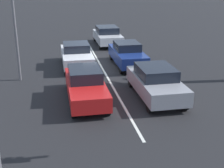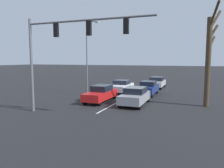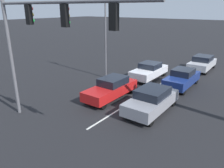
{
  "view_description": "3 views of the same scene",
  "coord_description": "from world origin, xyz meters",
  "px_view_note": "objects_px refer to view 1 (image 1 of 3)",
  "views": [
    {
      "loc": [
        3.04,
        19.88,
        5.82
      ],
      "look_at": [
        0.7,
        7.71,
        1.4
      ],
      "focal_mm": 50.0,
      "sensor_mm": 36.0,
      "label": 1
    },
    {
      "loc": [
        -6.77,
        24.54,
        3.97
      ],
      "look_at": [
        0.15,
        6.75,
        1.82
      ],
      "focal_mm": 35.0,
      "sensor_mm": 36.0,
      "label": 2
    },
    {
      "loc": [
        -7.38,
        17.94,
        6.34
      ],
      "look_at": [
        -0.02,
        7.99,
        2.02
      ],
      "focal_mm": 35.0,
      "sensor_mm": 36.0,
      "label": 3
    }
  ],
  "objects_px": {
    "car_gray_leftlane_front": "(156,82)",
    "car_navy_leftlane_second": "(127,54)",
    "car_red_midlane_front": "(86,85)",
    "car_white_midlane_second": "(77,55)",
    "car_silver_leftlane_third": "(107,35)"
  },
  "relations": [
    {
      "from": "car_gray_leftlane_front",
      "to": "car_navy_leftlane_second",
      "type": "relative_size",
      "value": 1.02
    },
    {
      "from": "car_red_midlane_front",
      "to": "car_gray_leftlane_front",
      "type": "distance_m",
      "value": 3.44
    },
    {
      "from": "car_white_midlane_second",
      "to": "car_silver_leftlane_third",
      "type": "distance_m",
      "value": 6.91
    },
    {
      "from": "car_gray_leftlane_front",
      "to": "car_navy_leftlane_second",
      "type": "distance_m",
      "value": 5.71
    },
    {
      "from": "car_red_midlane_front",
      "to": "car_navy_leftlane_second",
      "type": "xyz_separation_m",
      "value": [
        -3.37,
        -5.43,
        0.02
      ]
    },
    {
      "from": "car_white_midlane_second",
      "to": "car_silver_leftlane_third",
      "type": "height_order",
      "value": "car_silver_leftlane_third"
    },
    {
      "from": "car_red_midlane_front",
      "to": "car_white_midlane_second",
      "type": "relative_size",
      "value": 1.05
    },
    {
      "from": "car_red_midlane_front",
      "to": "car_navy_leftlane_second",
      "type": "distance_m",
      "value": 6.39
    },
    {
      "from": "car_navy_leftlane_second",
      "to": "car_white_midlane_second",
      "type": "xyz_separation_m",
      "value": [
        3.3,
        -0.46,
        -0.01
      ]
    },
    {
      "from": "car_red_midlane_front",
      "to": "car_gray_leftlane_front",
      "type": "height_order",
      "value": "car_gray_leftlane_front"
    },
    {
      "from": "car_red_midlane_front",
      "to": "car_gray_leftlane_front",
      "type": "bearing_deg",
      "value": 175.25
    },
    {
      "from": "car_red_midlane_front",
      "to": "car_silver_leftlane_third",
      "type": "distance_m",
      "value": 12.46
    },
    {
      "from": "car_gray_leftlane_front",
      "to": "car_white_midlane_second",
      "type": "xyz_separation_m",
      "value": [
        3.36,
        -6.17,
        -0.01
      ]
    },
    {
      "from": "car_navy_leftlane_second",
      "to": "car_white_midlane_second",
      "type": "height_order",
      "value": "car_navy_leftlane_second"
    },
    {
      "from": "car_gray_leftlane_front",
      "to": "car_silver_leftlane_third",
      "type": "distance_m",
      "value": 12.32
    }
  ]
}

